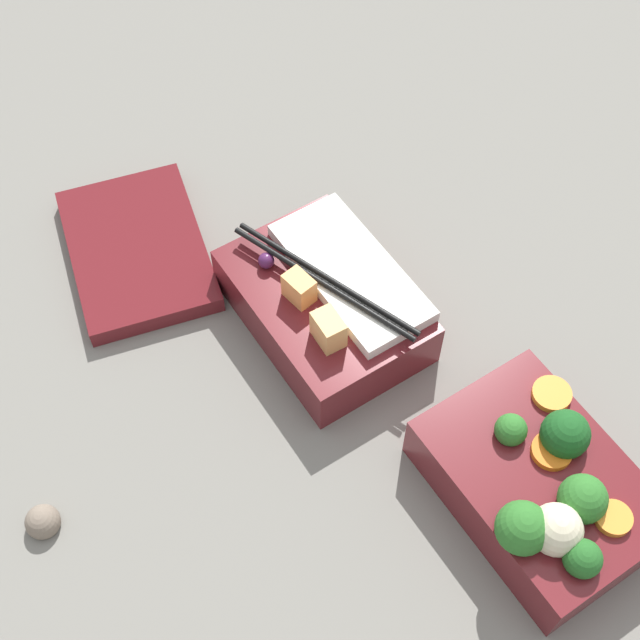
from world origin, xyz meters
TOP-DOWN VIEW (x-y plane):
  - ground_plane at (0.00, 0.00)m, footprint 3.00×3.00m
  - bento_tray_vegetable at (-0.11, -0.02)m, footprint 0.18×0.13m
  - bento_tray_rice at (0.13, 0.03)m, footprint 0.19×0.13m
  - bento_lid at (0.29, 0.14)m, footprint 0.20×0.16m
  - pebble_1 at (0.09, 0.32)m, footprint 0.03×0.03m

SIDE VIEW (x-z plane):
  - ground_plane at x=0.00m, z-range 0.00..0.00m
  - pebble_1 at x=0.09m, z-range -0.01..0.02m
  - bento_lid at x=0.29m, z-range 0.00..0.02m
  - bento_tray_rice at x=0.13m, z-range -0.01..0.07m
  - bento_tray_vegetable at x=-0.11m, z-range -0.01..0.07m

